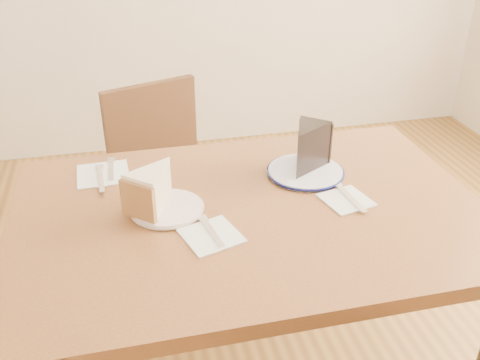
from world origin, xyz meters
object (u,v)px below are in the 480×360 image
object	(u,v)px
plate_cream	(167,209)
chocolate_cake	(306,151)
table	(250,239)
chair_far	(171,191)
plate_navy	(305,172)
carrot_cake	(156,188)

from	to	relation	value
plate_cream	chocolate_cake	world-z (taller)	chocolate_cake
table	chair_far	distance (m)	0.65
table	plate_navy	size ratio (longest dim) A/B	5.70
chocolate_cake	chair_far	bearing A→B (deg)	-12.28
table	chocolate_cake	bearing A→B (deg)	36.31
plate_cream	chocolate_cake	size ratio (longest dim) A/B	1.32
carrot_cake	chocolate_cake	world-z (taller)	chocolate_cake
carrot_cake	chocolate_cake	size ratio (longest dim) A/B	0.99
table	chair_far	size ratio (longest dim) A/B	1.41
plate_cream	chocolate_cake	xyz separation A→B (m)	(0.40, 0.11, 0.07)
chair_far	plate_cream	bearing A→B (deg)	64.66
plate_cream	plate_navy	xyz separation A→B (m)	(0.41, 0.10, 0.00)
chair_far	carrot_cake	bearing A→B (deg)	62.04
chair_far	plate_cream	xyz separation A→B (m)	(-0.06, -0.57, 0.28)
table	carrot_cake	distance (m)	0.28
plate_cream	carrot_cake	world-z (taller)	carrot_cake
chair_far	carrot_cake	world-z (taller)	carrot_cake
table	plate_cream	world-z (taller)	plate_cream
table	chocolate_cake	distance (m)	0.30
table	carrot_cake	xyz separation A→B (m)	(-0.23, 0.05, 0.16)
chocolate_cake	plate_navy	bearing A→B (deg)	140.30
plate_cream	plate_navy	distance (m)	0.42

